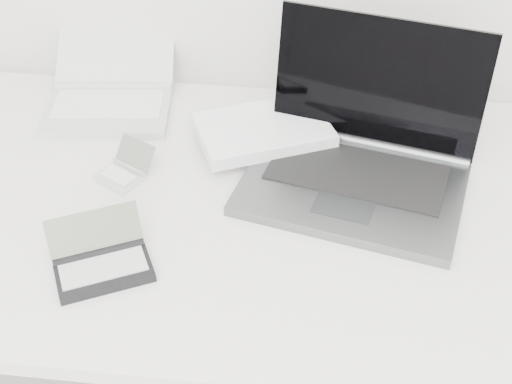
# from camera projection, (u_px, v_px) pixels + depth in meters

# --- Properties ---
(desk) EXTENTS (1.60, 0.80, 0.73)m
(desk) POSITION_uv_depth(u_px,v_px,m) (274.00, 223.00, 1.35)
(desk) COLOR white
(desk) RESTS_ON ground
(laptop_large) EXTENTS (0.58, 0.45, 0.27)m
(laptop_large) POSITION_uv_depth(u_px,v_px,m) (334.00, 150.00, 1.37)
(laptop_large) COLOR #5B5E61
(laptop_large) RESTS_ON desk
(netbook_open_white) EXTENTS (0.30, 0.35, 0.11)m
(netbook_open_white) POSITION_uv_depth(u_px,v_px,m) (110.00, 95.00, 1.56)
(netbook_open_white) COLOR silver
(netbook_open_white) RESTS_ON desk
(pda_silver) EXTENTS (0.12, 0.13, 0.06)m
(pda_silver) POSITION_uv_depth(u_px,v_px,m) (124.00, 171.00, 1.37)
(pda_silver) COLOR silver
(pda_silver) RESTS_ON desk
(palmtop_charcoal) EXTENTS (0.20, 0.18, 0.08)m
(palmtop_charcoal) POSITION_uv_depth(u_px,v_px,m) (102.00, 262.00, 1.18)
(palmtop_charcoal) COLOR black
(palmtop_charcoal) RESTS_ON desk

